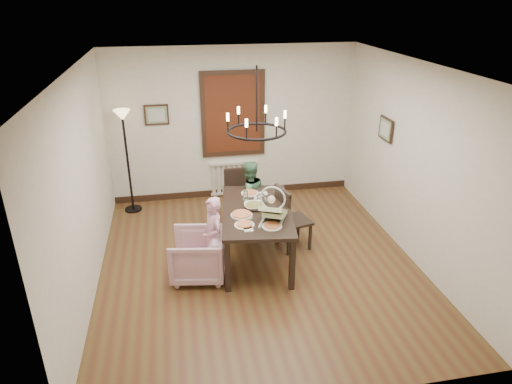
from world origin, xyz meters
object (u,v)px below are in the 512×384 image
object	(u,v)px
seated_man	(249,202)
drinking_glass	(264,203)
chair_far	(239,199)
armchair	(197,255)
dining_table	(257,215)
floor_lamp	(128,163)
baby_bouncer	(273,209)
elderly_woman	(213,244)
chair_right	(294,217)

from	to	relation	value
seated_man	drinking_glass	size ratio (longest dim) A/B	7.58
chair_far	armchair	xyz separation A→B (m)	(-0.78, -1.39, -0.15)
dining_table	floor_lamp	xyz separation A→B (m)	(-1.90, 1.99, 0.18)
seated_man	baby_bouncer	size ratio (longest dim) A/B	1.98
chair_far	elderly_woman	size ratio (longest dim) A/B	1.00
armchair	chair_right	bearing A→B (deg)	118.57
seated_man	floor_lamp	world-z (taller)	floor_lamp
chair_right	seated_man	size ratio (longest dim) A/B	1.03
chair_right	floor_lamp	distance (m)	3.11
floor_lamp	elderly_woman	bearing A→B (deg)	-61.53
elderly_woman	drinking_glass	distance (m)	0.94
chair_right	armchair	xyz separation A→B (m)	(-1.50, -0.53, -0.18)
armchair	dining_table	bearing A→B (deg)	118.85
elderly_woman	drinking_glass	xyz separation A→B (m)	(0.78, 0.35, 0.39)
armchair	seated_man	distance (m)	1.52
chair_right	floor_lamp	xyz separation A→B (m)	(-2.52, 1.78, 0.39)
armchair	floor_lamp	size ratio (longest dim) A/B	0.41
baby_bouncer	chair_far	bearing A→B (deg)	124.73
elderly_woman	baby_bouncer	size ratio (longest dim) A/B	1.91
chair_right	drinking_glass	size ratio (longest dim) A/B	7.78
elderly_woman	seated_man	xyz separation A→B (m)	(0.70, 1.17, 0.02)
chair_far	armchair	world-z (taller)	chair_far
drinking_glass	chair_far	bearing A→B (deg)	102.15
chair_right	elderly_woman	distance (m)	1.37
armchair	elderly_woman	world-z (taller)	elderly_woman
armchair	drinking_glass	xyz separation A→B (m)	(1.00, 0.37, 0.54)
floor_lamp	baby_bouncer	bearing A→B (deg)	-48.89
baby_bouncer	floor_lamp	distance (m)	3.13
armchair	baby_bouncer	world-z (taller)	baby_bouncer
armchair	baby_bouncer	distance (m)	1.22
baby_bouncer	seated_man	bearing A→B (deg)	120.09
floor_lamp	chair_right	bearing A→B (deg)	-35.32
chair_right	dining_table	bearing A→B (deg)	95.18
chair_far	chair_right	world-z (taller)	chair_right
drinking_glass	floor_lamp	distance (m)	2.80
chair_right	drinking_glass	bearing A→B (deg)	93.14
armchair	floor_lamp	bearing A→B (deg)	-146.99
seated_man	floor_lamp	size ratio (longest dim) A/B	0.56
dining_table	drinking_glass	distance (m)	0.20
armchair	chair_far	bearing A→B (deg)	159.94
chair_right	baby_bouncer	size ratio (longest dim) A/B	2.04
floor_lamp	seated_man	bearing A→B (deg)	-30.02
armchair	elderly_woman	bearing A→B (deg)	104.67
baby_bouncer	floor_lamp	xyz separation A→B (m)	(-2.06, 2.36, -0.07)
armchair	baby_bouncer	xyz separation A→B (m)	(1.04, -0.05, 0.64)
chair_right	baby_bouncer	world-z (taller)	baby_bouncer
elderly_woman	drinking_glass	size ratio (longest dim) A/B	7.30
baby_bouncer	chair_right	bearing A→B (deg)	75.94
elderly_woman	floor_lamp	xyz separation A→B (m)	(-1.24, 2.29, 0.42)
chair_right	elderly_woman	xyz separation A→B (m)	(-1.28, -0.50, -0.03)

